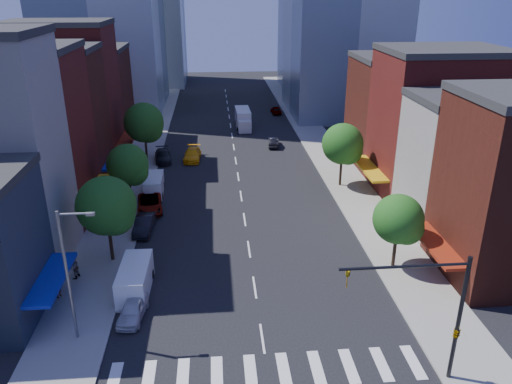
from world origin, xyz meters
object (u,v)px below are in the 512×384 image
parked_car_front (133,309)px  cargo_van_far (154,186)px  cargo_van_near (135,280)px  taxi (192,155)px  box_truck (243,119)px  traffic_car_far (276,110)px  pedestrian_near (58,288)px  parked_car_rear (163,156)px  traffic_car_oncoming (273,142)px  parked_car_second (144,224)px  pedestrian_far (74,268)px  parked_car_third (150,204)px

parked_car_front → cargo_van_far: (-0.81, 22.39, 0.34)m
parked_car_front → cargo_van_near: cargo_van_near is taller
taxi → box_truck: bearing=67.2°
cargo_van_near → traffic_car_far: 58.20m
cargo_van_far → pedestrian_near: 20.25m
parked_car_rear → taxi: 3.82m
traffic_car_oncoming → parked_car_second: bearing=65.6°
parked_car_front → pedestrian_near: (-5.75, 2.75, 0.24)m
pedestrian_far → parked_car_front: bearing=67.5°
cargo_van_far → taxi: size_ratio=0.94×
parked_car_rear → pedestrian_far: (-4.41, -28.35, 0.36)m
parked_car_front → pedestrian_far: bearing=142.2°
pedestrian_near → cargo_van_far: bearing=12.7°
parked_car_rear → parked_car_third: bearing=-97.1°
box_truck → parked_car_third: bearing=-111.2°
parked_car_rear → cargo_van_near: bearing=-96.0°
cargo_van_far → box_truck: 29.33m
cargo_van_far → parked_car_third: bearing=-91.5°
parked_car_second → pedestrian_near: size_ratio=2.92×
cargo_van_far → taxi: cargo_van_far is taller
parked_car_second → cargo_van_near: 10.21m
taxi → parked_car_front: bearing=-91.6°
parked_car_front → parked_car_second: bearing=101.1°
traffic_car_oncoming → pedestrian_near: pedestrian_near is taller
parked_car_third → pedestrian_far: pedestrian_far is taller
parked_car_rear → cargo_van_near: (0.56, -30.57, 0.38)m
cargo_van_near → box_truck: (10.93, 46.31, 0.30)m
parked_car_third → cargo_van_near: 14.95m
parked_car_front → parked_car_third: (-0.81, 17.99, 0.06)m
parked_car_third → traffic_car_far: 44.41m
cargo_van_near → pedestrian_near: bearing=-175.5°
parked_car_second → traffic_car_far: bearing=71.7°
parked_car_third → pedestrian_far: 13.45m
cargo_van_near → cargo_van_far: cargo_van_near is taller
parked_car_front → parked_car_rear: 33.64m
parked_car_front → pedestrian_far: pedestrian_far is taller
cargo_van_near → taxi: cargo_van_near is taller
parked_car_second → taxi: (3.82, 20.57, 0.01)m
traffic_car_far → pedestrian_far: 57.82m
box_truck → cargo_van_far: bearing=-114.1°
parked_car_second → traffic_car_oncoming: bearing=62.7°
traffic_car_oncoming → box_truck: 11.14m
parked_car_rear → cargo_van_far: bearing=-97.1°
traffic_car_far → parked_car_third: bearing=64.3°
taxi → box_truck: 17.36m
parked_car_third → box_truck: bearing=62.8°
parked_car_front → parked_car_second: parked_car_second is taller
traffic_car_oncoming → traffic_car_far: (2.81, 19.69, 0.02)m
cargo_van_near → traffic_car_far: (17.44, 55.53, -0.42)m
parked_car_third → box_truck: box_truck is taller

